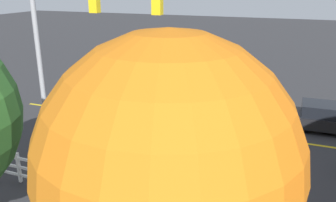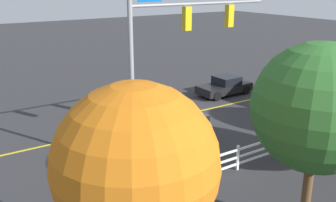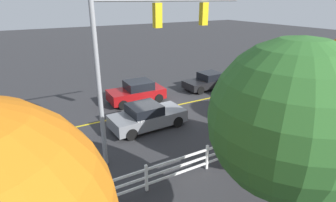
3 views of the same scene
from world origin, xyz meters
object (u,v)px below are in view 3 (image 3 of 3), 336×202
car_3 (147,116)px  tree_1 (291,120)px  car_0 (137,92)px  car_1 (281,87)px  car_2 (208,81)px

car_3 → tree_1: 9.85m
car_0 → car_1: bearing=158.9°
car_3 → tree_1: tree_1 is taller
car_0 → car_3: bearing=75.5°
tree_1 → car_2: bearing=-121.4°
car_1 → tree_1: bearing=-143.7°
car_1 → car_2: car_1 is taller
car_1 → car_2: bearing=131.6°
car_1 → tree_1: size_ratio=0.75×
car_3 → tree_1: size_ratio=0.70×
car_1 → car_3: (11.25, -0.07, -0.00)m
car_0 → car_3: (1.18, 4.11, -0.05)m
tree_1 → car_3: bearing=-93.3°
car_1 → car_2: size_ratio=1.15×
car_1 → car_3: 11.25m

